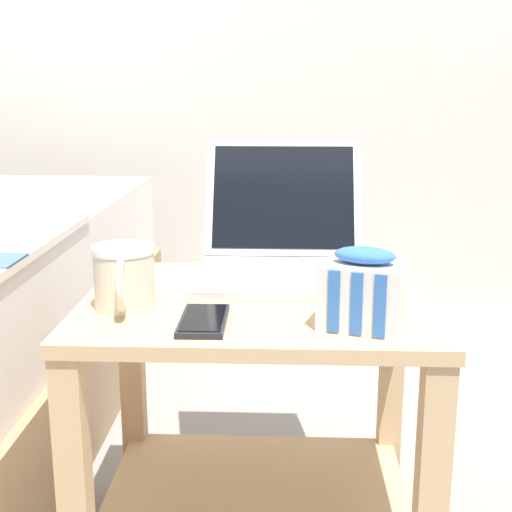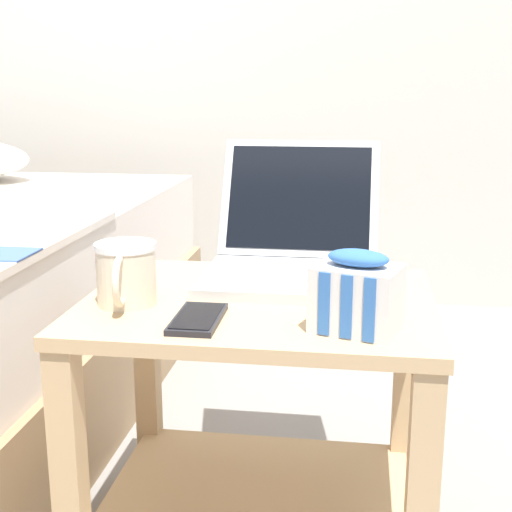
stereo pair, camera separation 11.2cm
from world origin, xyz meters
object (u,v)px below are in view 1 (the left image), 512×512
(mug_front_left, at_px, (124,274))
(snack_bag, at_px, (363,291))
(laptop, at_px, (283,249))
(cell_phone, at_px, (203,320))

(mug_front_left, bearing_deg, snack_bag, -10.90)
(laptop, distance_m, mug_front_left, 0.33)
(laptop, relative_size, cell_phone, 2.65)
(mug_front_left, relative_size, snack_bag, 1.01)
(snack_bag, bearing_deg, cell_phone, 179.27)
(laptop, bearing_deg, snack_bag, -67.69)
(mug_front_left, relative_size, cell_phone, 1.02)
(mug_front_left, height_order, cell_phone, mug_front_left)
(mug_front_left, distance_m, snack_bag, 0.37)
(laptop, xyz_separation_m, mug_front_left, (-0.25, -0.22, 0.01))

